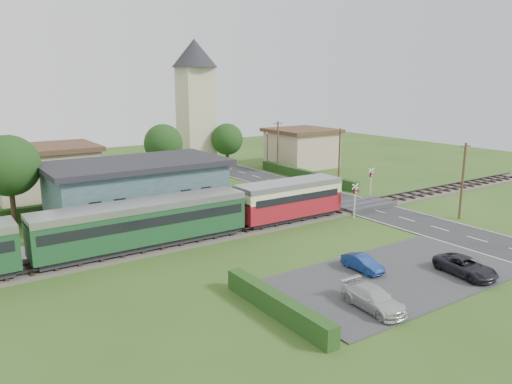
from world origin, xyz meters
TOP-DOWN VIEW (x-y plane):
  - ground at (0.00, 0.00)m, footprint 120.00×120.00m
  - railway_track at (0.00, 2.00)m, footprint 76.00×3.20m
  - road at (10.00, 0.00)m, footprint 6.00×70.00m
  - car_park at (-1.50, -12.00)m, footprint 17.00×9.00m
  - crossing_deck at (10.00, 2.00)m, footprint 6.20×3.40m
  - platform at (-10.00, 5.20)m, footprint 30.00×3.00m
  - equipment_hut at (-18.00, 5.20)m, footprint 2.30×2.30m
  - station_building at (-10.00, 10.99)m, footprint 16.00×9.00m
  - train at (-16.14, 2.00)m, footprint 43.20×2.90m
  - church_tower at (5.00, 28.00)m, footprint 6.00×6.00m
  - house_west at (-15.00, 25.00)m, footprint 10.80×8.80m
  - house_east at (20.00, 24.00)m, footprint 8.80×8.80m
  - hedge_carpark at (-11.00, -12.00)m, footprint 0.80×9.00m
  - hedge_roadside at (14.20, 16.00)m, footprint 0.80×18.00m
  - hedge_station at (-10.00, 15.50)m, footprint 22.00×0.80m
  - tree_a at (-20.00, 14.00)m, footprint 5.20×5.20m
  - tree_b at (-2.00, 23.00)m, footprint 4.60×4.60m
  - tree_c at (8.00, 25.00)m, footprint 4.20×4.20m
  - utility_pole_b at (14.20, -6.00)m, footprint 1.40×0.22m
  - utility_pole_c at (14.20, 10.00)m, footprint 1.40×0.22m
  - utility_pole_d at (14.20, 22.00)m, footprint 1.40×0.22m
  - crossing_signal_near at (6.40, -0.41)m, footprint 0.84×0.28m
  - crossing_signal_far at (13.60, 4.39)m, footprint 0.84×0.28m
  - streetlamp_east at (16.00, 27.00)m, footprint 0.30×0.30m
  - car_on_road at (9.86, 13.20)m, footprint 3.11×1.36m
  - car_park_blue at (-2.57, -10.15)m, footprint 1.15×3.16m
  - car_park_silver at (-6.21, -14.50)m, footprint 1.98×4.30m
  - car_park_dark at (2.40, -14.45)m, footprint 2.46×4.44m
  - pedestrian_near at (-3.26, 4.42)m, footprint 0.69×0.54m
  - pedestrian_far at (-17.72, 5.14)m, footprint 1.04×1.15m

SIDE VIEW (x-z plane):
  - ground at x=0.00m, z-range 0.00..0.00m
  - road at x=10.00m, z-range 0.00..0.05m
  - car_park at x=-1.50m, z-range 0.00..0.08m
  - railway_track at x=0.00m, z-range -0.13..0.36m
  - crossing_deck at x=10.00m, z-range 0.00..0.45m
  - platform at x=-10.00m, z-range 0.00..0.45m
  - car_on_road at x=9.86m, z-range 0.05..1.09m
  - car_park_blue at x=-2.57m, z-range 0.08..1.12m
  - hedge_carpark at x=-11.00m, z-range 0.00..1.20m
  - hedge_roadside at x=14.20m, z-range 0.00..1.20m
  - hedge_station at x=-10.00m, z-range 0.00..1.30m
  - car_park_dark at x=2.40m, z-range 0.08..1.26m
  - car_park_silver at x=-6.21m, z-range 0.08..1.30m
  - pedestrian_near at x=-3.26m, z-range 0.45..2.12m
  - pedestrian_far at x=-17.72m, z-range 0.45..2.37m
  - equipment_hut at x=-18.00m, z-range 0.47..3.02m
  - crossing_signal_near at x=6.40m, z-range 0.50..3.78m
  - crossing_signal_far at x=13.60m, z-range 0.50..3.78m
  - train at x=-16.14m, z-range 0.48..3.88m
  - station_building at x=-10.00m, z-range 0.04..5.34m
  - house_west at x=-15.00m, z-range 0.04..5.54m
  - house_east at x=20.00m, z-range 0.05..5.55m
  - streetlamp_east at x=16.00m, z-range 0.46..5.62m
  - utility_pole_b at x=14.20m, z-range 0.13..7.13m
  - utility_pole_c at x=14.20m, z-range 0.13..7.13m
  - utility_pole_d at x=14.20m, z-range 0.13..7.13m
  - tree_c at x=8.00m, z-range 1.26..8.04m
  - tree_b at x=-2.00m, z-range 1.35..8.69m
  - tree_a at x=-20.00m, z-range 1.38..9.38m
  - church_tower at x=5.00m, z-range 1.43..19.03m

